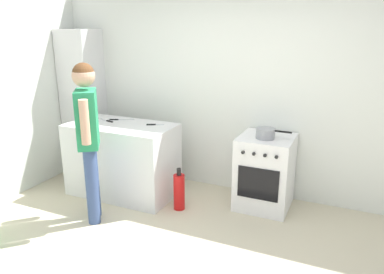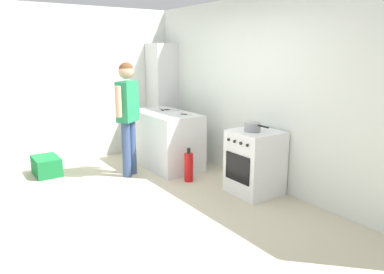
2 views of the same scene
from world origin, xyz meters
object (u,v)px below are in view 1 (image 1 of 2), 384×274
Objects in this scene: oven_left at (265,172)px; knife_chef at (121,120)px; fire_extinguisher at (179,191)px; pot at (266,133)px; person at (88,129)px; larder_cabinet at (84,103)px; knife_bread at (105,120)px; knife_paring at (154,125)px.

knife_chef reaches higher than oven_left.
oven_left reaches higher than fire_extinguisher.
pot is 0.78× the size of fire_extinguisher.
knife_chef is at bearing -175.95° from pot.
person is at bearing -76.48° from knife_chef.
oven_left is 2.91× the size of knife_chef.
larder_cabinet is at bearing 131.45° from person.
pot is at bearing 4.05° from knife_chef.
knife_bread is (-2.00, -0.29, 0.48)m from oven_left.
knife_paring is 0.10× the size of larder_cabinet.
knife_chef is 0.20m from knife_bread.
knife_paring is at bearing -14.29° from larder_cabinet.
knife_bread is 0.88m from person.
knife_paring is at bearing 4.66° from knife_bread.
oven_left is at bearing 33.61° from person.
pot is 1.18m from fire_extinguisher.
person is (-1.61, -1.07, 0.60)m from oven_left.
knife_paring reaches higher than oven_left.
fire_extinguisher is (0.74, 0.59, -0.81)m from person.
larder_cabinet reaches higher than person.
knife_chef is at bearing -174.00° from oven_left.
pot is at bearing 25.59° from fire_extinguisher.
knife_bread is 1.34m from fire_extinguisher.
knife_paring is 0.68m from knife_bread.
pot is at bearing -92.51° from oven_left.
oven_left is at bearing -2.20° from larder_cabinet.
oven_left is 2.71m from larder_cabinet.
knife_chef is 1.21m from fire_extinguisher.
larder_cabinet reaches higher than knife_bread.
person is 0.85× the size of larder_cabinet.
knife_chef is 0.17× the size of person.
pot is at bearing 7.48° from knife_paring.
larder_cabinet reaches higher than knife_paring.
person reaches higher than knife_bread.
oven_left is at bearing 8.28° from knife_bread.
person is 3.41× the size of fire_extinguisher.
oven_left is 2.48× the size of knife_bread.
fire_extinguisher is (-0.87, -0.48, -0.21)m from oven_left.
knife_paring is 0.89m from person.
fire_extinguisher is at bearing 38.65° from person.
person reaches higher than oven_left.
person is 1.25m from fire_extinguisher.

